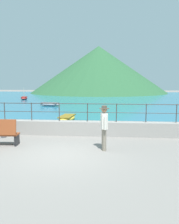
{
  "coord_description": "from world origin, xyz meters",
  "views": [
    {
      "loc": [
        1.86,
        -7.97,
        2.68
      ],
      "look_at": [
        0.76,
        3.7,
        1.1
      ],
      "focal_mm": 37.02,
      "sensor_mm": 36.0,
      "label": 1
    }
  ],
  "objects_px": {
    "bollard": "(3,132)",
    "boat_1": "(50,104)",
    "boat_2": "(67,118)",
    "person_walking": "(104,126)",
    "boat_0": "(24,98)"
  },
  "relations": [
    {
      "from": "bollard",
      "to": "boat_2",
      "type": "height_order",
      "value": "bollard"
    },
    {
      "from": "bollard",
      "to": "boat_0",
      "type": "xyz_separation_m",
      "value": [
        -7.48,
        22.0,
        -0.01
      ]
    },
    {
      "from": "boat_1",
      "to": "boat_2",
      "type": "height_order",
      "value": "same"
    },
    {
      "from": "person_walking",
      "to": "boat_2",
      "type": "distance_m",
      "value": 6.67
    },
    {
      "from": "bollard",
      "to": "boat_1",
      "type": "distance_m",
      "value": 13.56
    },
    {
      "from": "boat_0",
      "to": "boat_1",
      "type": "bearing_deg",
      "value": -54.38
    },
    {
      "from": "person_walking",
      "to": "bollard",
      "type": "relative_size",
      "value": 3.24
    },
    {
      "from": "boat_0",
      "to": "boat_2",
      "type": "height_order",
      "value": "boat_0"
    },
    {
      "from": "boat_0",
      "to": "boat_1",
      "type": "height_order",
      "value": "boat_0"
    },
    {
      "from": "boat_0",
      "to": "boat_1",
      "type": "relative_size",
      "value": 1.01
    },
    {
      "from": "bollard",
      "to": "person_walking",
      "type": "bearing_deg",
      "value": -18.13
    },
    {
      "from": "bollard",
      "to": "boat_0",
      "type": "distance_m",
      "value": 23.24
    },
    {
      "from": "bollard",
      "to": "boat_2",
      "type": "relative_size",
      "value": 0.23
    },
    {
      "from": "bollard",
      "to": "boat_0",
      "type": "height_order",
      "value": "boat_0"
    },
    {
      "from": "bollard",
      "to": "boat_1",
      "type": "xyz_separation_m",
      "value": [
        -1.37,
        13.49,
        -0.01
      ]
    }
  ]
}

